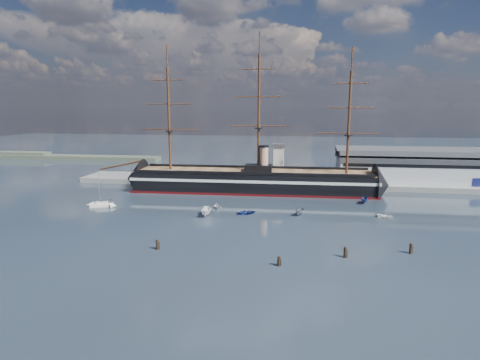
# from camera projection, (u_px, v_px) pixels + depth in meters

# --- Properties ---
(ground) EXTENTS (600.00, 600.00, 0.00)m
(ground) POSITION_uv_depth(u_px,v_px,m) (264.00, 205.00, 130.91)
(ground) COLOR #1B252D
(ground) RESTS_ON ground
(quay) EXTENTS (180.00, 18.00, 2.00)m
(quay) POSITION_uv_depth(u_px,v_px,m) (296.00, 185.00, 164.48)
(quay) COLOR slate
(quay) RESTS_ON ground
(warehouse) EXTENTS (63.00, 21.00, 11.60)m
(warehouse) POSITION_uv_depth(u_px,v_px,m) (417.00, 166.00, 159.99)
(warehouse) COLOR #B7BABC
(warehouse) RESTS_ON ground
(quay_tower) EXTENTS (5.00, 5.00, 15.00)m
(quay_tower) POSITION_uv_depth(u_px,v_px,m) (279.00, 162.00, 160.78)
(quay_tower) COLOR silver
(quay_tower) RESTS_ON ground
(shoreline) EXTENTS (120.00, 10.00, 4.00)m
(shoreline) POSITION_uv_depth(u_px,v_px,m) (49.00, 157.00, 243.06)
(shoreline) COLOR #3F4C38
(shoreline) RESTS_ON ground
(warship) EXTENTS (113.07, 18.39, 53.94)m
(warship) POSITION_uv_depth(u_px,v_px,m) (248.00, 181.00, 150.70)
(warship) COLOR black
(warship) RESTS_ON ground
(sailboat) EXTENTS (7.56, 4.33, 11.61)m
(sailboat) POSITION_uv_depth(u_px,v_px,m) (102.00, 204.00, 128.39)
(sailboat) COLOR white
(sailboat) RESTS_ON ground
(motorboat_a) EXTENTS (7.82, 3.36, 3.05)m
(motorboat_a) POSITION_uv_depth(u_px,v_px,m) (206.00, 216.00, 117.68)
(motorboat_a) COLOR white
(motorboat_a) RESTS_ON ground
(motorboat_b) EXTENTS (2.44, 3.68, 1.60)m
(motorboat_b) POSITION_uv_depth(u_px,v_px,m) (247.00, 214.00, 119.90)
(motorboat_b) COLOR navy
(motorboat_b) RESTS_ON ground
(motorboat_c) EXTENTS (5.91, 4.06, 2.22)m
(motorboat_c) POSITION_uv_depth(u_px,v_px,m) (300.00, 215.00, 118.72)
(motorboat_c) COLOR slate
(motorboat_c) RESTS_ON ground
(motorboat_d) EXTENTS (6.29, 3.99, 2.13)m
(motorboat_d) POSITION_uv_depth(u_px,v_px,m) (216.00, 209.00, 126.22)
(motorboat_d) COLOR white
(motorboat_d) RESTS_ON ground
(motorboat_e) EXTENTS (2.49, 3.50, 1.52)m
(motorboat_e) POSITION_uv_depth(u_px,v_px,m) (386.00, 218.00, 115.78)
(motorboat_e) COLOR white
(motorboat_e) RESTS_ON ground
(motorboat_f) EXTENTS (6.29, 3.44, 2.38)m
(motorboat_f) POSITION_uv_depth(u_px,v_px,m) (364.00, 203.00, 132.93)
(motorboat_f) COLOR navy
(motorboat_f) RESTS_ON ground
(piling_near_left) EXTENTS (0.64, 0.64, 3.02)m
(piling_near_left) POSITION_uv_depth(u_px,v_px,m) (157.00, 249.00, 90.38)
(piling_near_left) COLOR black
(piling_near_left) RESTS_ON ground
(piling_near_mid) EXTENTS (0.64, 0.64, 2.75)m
(piling_near_mid) POSITION_uv_depth(u_px,v_px,m) (279.00, 266.00, 81.07)
(piling_near_mid) COLOR black
(piling_near_mid) RESTS_ON ground
(piling_near_right) EXTENTS (0.64, 0.64, 3.07)m
(piling_near_right) POSITION_uv_depth(u_px,v_px,m) (345.00, 258.00, 85.54)
(piling_near_right) COLOR black
(piling_near_right) RESTS_ON ground
(piling_far_right) EXTENTS (0.64, 0.64, 3.05)m
(piling_far_right) POSITION_uv_depth(u_px,v_px,m) (410.00, 254.00, 87.89)
(piling_far_right) COLOR black
(piling_far_right) RESTS_ON ground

